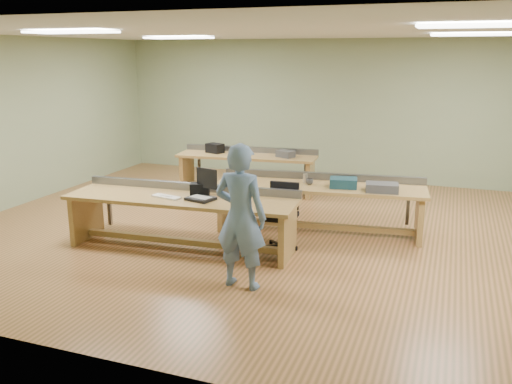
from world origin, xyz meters
TOP-DOWN VIEW (x-y plane):
  - floor at (0.00, 0.00)m, footprint 10.00×10.00m
  - ceiling at (0.00, 0.00)m, footprint 10.00×10.00m
  - wall_back at (0.00, 4.00)m, footprint 10.00×0.04m
  - wall_front at (0.00, -4.00)m, footprint 10.00×0.04m
  - wall_left at (-5.00, 0.00)m, footprint 0.04×8.00m
  - fluor_panels at (0.00, 0.00)m, footprint 6.20×3.50m
  - workbench_front at (-1.15, -1.11)m, footprint 3.33×1.09m
  - workbench_mid at (0.51, 0.25)m, footprint 3.25×1.23m
  - workbench_back at (-1.44, 2.20)m, footprint 2.80×0.99m
  - person at (0.13, -2.08)m, footprint 0.65×0.45m
  - laptop_base at (-0.82, -1.20)m, footprint 0.41×0.37m
  - laptop_screen at (-0.78, -1.07)m, footprint 0.35×0.11m
  - keyboard at (-1.32, -1.26)m, footprint 0.45×0.23m
  - trackball_mouse at (-0.13, -1.44)m, footprint 0.16×0.18m
  - camera_bag at (-0.93, -1.00)m, footprint 0.31×0.25m
  - task_chair at (0.18, -0.66)m, footprint 0.53×0.53m
  - parts_bin_teal at (0.87, 0.19)m, footprint 0.44×0.36m
  - parts_bin_grey at (1.45, 0.11)m, footprint 0.50×0.36m
  - mug at (0.35, 0.19)m, footprint 0.15×0.15m
  - drinks_can at (0.26, 0.30)m, footprint 0.09×0.09m
  - storage_box_back at (-2.13, 2.18)m, footprint 0.38×0.32m
  - tray_back at (-0.65, 2.21)m, footprint 0.38×0.34m

SIDE VIEW (x-z plane):
  - floor at x=0.00m, z-range 0.00..0.00m
  - task_chair at x=0.18m, z-range -0.12..0.80m
  - workbench_back at x=-1.44m, z-range 0.12..0.98m
  - workbench_mid at x=0.51m, z-range 0.13..0.99m
  - workbench_front at x=-1.15m, z-range 0.14..1.00m
  - keyboard at x=-1.32m, z-range 0.75..0.77m
  - laptop_base at x=-0.82m, z-range 0.75..0.79m
  - trackball_mouse at x=-0.13m, z-range 0.75..0.82m
  - mug at x=0.35m, z-range 0.75..0.84m
  - parts_bin_grey at x=1.45m, z-range 0.75..0.88m
  - tray_back at x=-0.65m, z-range 0.75..0.88m
  - drinks_can at x=0.26m, z-range 0.75..0.88m
  - parts_bin_teal at x=0.87m, z-range 0.75..0.89m
  - camera_bag at x=-0.93m, z-range 0.75..0.93m
  - storage_box_back at x=-2.13m, z-range 0.75..0.94m
  - person at x=0.13m, z-range 0.00..1.73m
  - laptop_screen at x=-0.78m, z-range 0.89..1.17m
  - wall_back at x=0.00m, z-range 0.00..3.00m
  - wall_front at x=0.00m, z-range 0.00..3.00m
  - wall_left at x=-5.00m, z-range 0.00..3.00m
  - fluor_panels at x=0.00m, z-range 2.96..2.99m
  - ceiling at x=0.00m, z-range 3.00..3.00m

